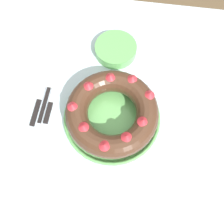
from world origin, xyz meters
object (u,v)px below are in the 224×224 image
Objects in this scene: bundt_cake at (112,112)px; serving_knife at (39,101)px; cake_knife at (51,103)px; side_bowl at (116,49)px; fork at (47,94)px; serving_dish at (112,117)px.

bundt_cake is 1.36× the size of serving_knife.
side_bowl is at bearing 49.12° from cake_knife.
cake_knife is at bearing -53.03° from fork.
cake_knife is (0.02, -0.04, 0.00)m from fork.
serving_dish reaches higher than cake_knife.
cake_knife is 1.10× the size of side_bowl.
serving_knife reaches higher than fork.
fork is 0.04m from cake_knife.
fork is at bearing -135.22° from side_bowl.
bundt_cake is 1.56× the size of fork.
serving_knife is 0.36m from side_bowl.
serving_knife is 1.25× the size of cake_knife.
fork is at bearing 166.53° from serving_dish.
serving_dish is at bearing -9.00° from cake_knife.
fork is (-0.26, 0.06, -0.01)m from serving_dish.
serving_dish reaches higher than fork.
serving_knife is at bearing 173.88° from bundt_cake.
side_bowl reaches higher than cake_knife.
fork is at bearing 119.74° from cake_knife.
serving_dish is at bearing -109.35° from bundt_cake.
cake_knife is (-0.23, 0.03, -0.06)m from bundt_cake.
fork is 0.32m from side_bowl.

